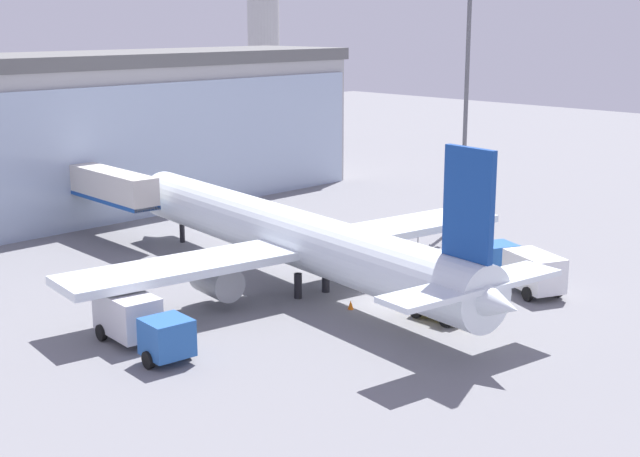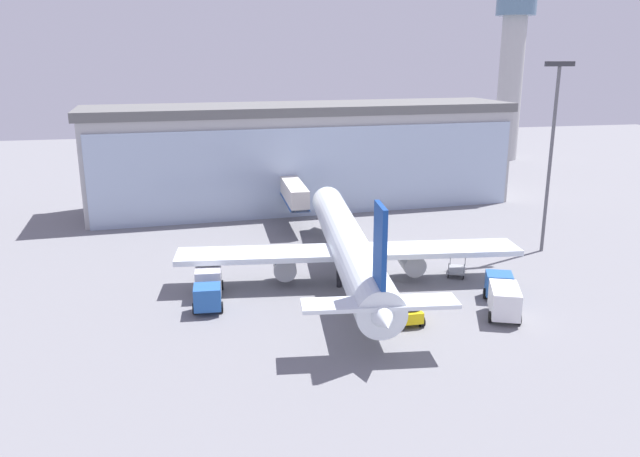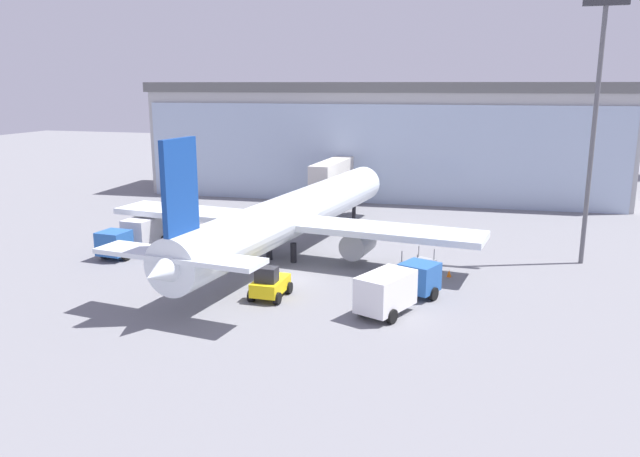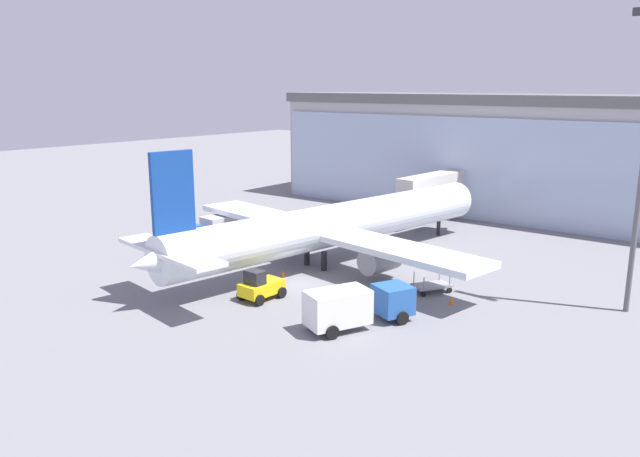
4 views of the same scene
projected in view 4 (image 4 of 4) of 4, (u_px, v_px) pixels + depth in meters
name	position (u px, v px, depth m)	size (l,w,h in m)	color
ground	(298.00, 283.00, 49.28)	(240.00, 240.00, 0.00)	slate
terminal_building	(506.00, 154.00, 74.88)	(59.52, 15.89, 14.17)	#A9A9A9
jet_bridge	(437.00, 186.00, 69.95)	(2.64, 12.67, 5.58)	beige
airplane	(333.00, 226.00, 53.99)	(32.08, 38.58, 10.91)	white
catering_truck	(212.00, 229.00, 60.90)	(2.91, 7.43, 2.65)	#2659A5
fuel_truck	(356.00, 305.00, 40.05)	(4.76, 7.59, 2.65)	#2659A5
baggage_cart	(432.00, 286.00, 46.98)	(2.71, 3.22, 1.50)	gray
pushback_tug	(260.00, 286.00, 45.29)	(2.17, 3.21, 2.30)	yellow
safety_cone_nose	(283.00, 273.00, 50.76)	(0.36, 0.36, 0.55)	orange
safety_cone_wingtip	(452.00, 301.00, 44.36)	(0.36, 0.36, 0.55)	orange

